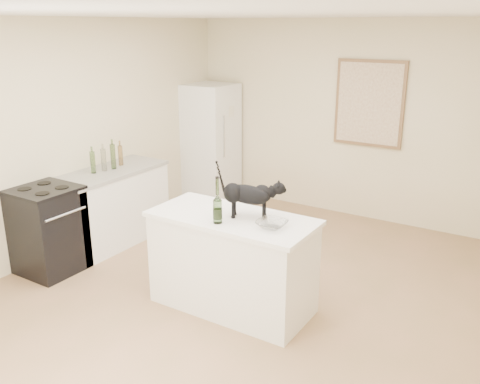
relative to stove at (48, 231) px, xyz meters
name	(u,v)px	position (x,y,z in m)	size (l,w,h in m)	color
floor	(235,294)	(1.95, 0.60, -0.45)	(5.50, 5.50, 0.00)	#A67758
ceiling	(234,14)	(1.95, 0.60, 2.15)	(5.50, 5.50, 0.00)	white
wall_back	(347,120)	(1.95, 3.35, 0.85)	(4.50, 4.50, 0.00)	beige
wall_left	(67,138)	(-0.30, 0.60, 0.85)	(5.50, 5.50, 0.00)	beige
island_base	(232,264)	(2.05, 0.40, -0.02)	(1.44, 0.67, 0.86)	white
island_top	(232,218)	(2.05, 0.40, 0.43)	(1.50, 0.70, 0.04)	white
left_cabinets	(111,208)	(0.00, 0.90, -0.02)	(0.60, 1.40, 0.86)	white
left_countertop	(108,172)	(0.00, 0.90, 0.43)	(0.62, 1.44, 0.04)	gray
stove	(48,231)	(0.00, 0.00, 0.00)	(0.60, 0.60, 0.90)	black
fridge	(210,142)	(0.00, 2.95, 0.40)	(0.68, 0.68, 1.70)	white
artwork_frame	(369,104)	(2.25, 3.32, 1.10)	(0.90, 0.03, 1.10)	brown
artwork_canvas	(369,104)	(2.25, 3.30, 1.10)	(0.82, 0.00, 1.02)	beige
black_cat	(248,197)	(2.18, 0.45, 0.64)	(0.54, 0.16, 0.37)	black
wine_bottle	(217,203)	(2.03, 0.20, 0.63)	(0.08, 0.08, 0.36)	#325622
glass_bowl	(272,224)	(2.48, 0.34, 0.48)	(0.25, 0.25, 0.06)	silver
fridge_paper	(231,111)	(0.34, 2.99, 0.88)	(0.00, 0.12, 0.16)	beige
counter_bottle_cluster	(107,159)	(-0.02, 0.92, 0.58)	(0.12, 0.48, 0.29)	gray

